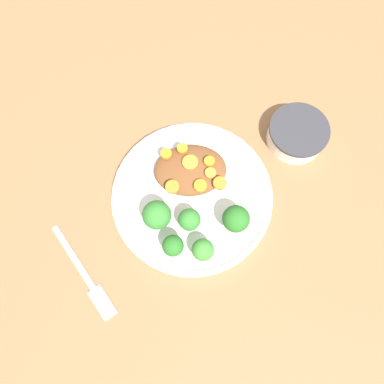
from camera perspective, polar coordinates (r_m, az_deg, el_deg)
ground_plane at (r=0.67m, az=0.00°, el=-0.90°), size 4.00×4.00×0.00m
plate at (r=0.66m, az=0.00°, el=-0.58°), size 0.28×0.28×0.02m
dip_bowl at (r=0.72m, az=15.77°, el=8.60°), size 0.11×0.11×0.04m
stew_mound at (r=0.65m, az=0.05°, el=3.40°), size 0.13×0.10×0.03m
broccoli_floret_0 at (r=0.61m, az=6.69°, el=-4.14°), size 0.04×0.04×0.06m
broccoli_floret_1 at (r=0.60m, az=-5.37°, el=-3.55°), size 0.05×0.05×0.06m
broccoli_floret_2 at (r=0.61m, az=-0.40°, el=-4.26°), size 0.04×0.04×0.05m
broccoli_floret_3 at (r=0.60m, az=-2.91°, el=-8.23°), size 0.03×0.03×0.05m
broccoli_floret_4 at (r=0.60m, az=1.66°, el=-8.82°), size 0.04×0.04×0.05m
carrot_slice_0 at (r=0.64m, az=-0.49°, el=4.50°), size 0.03×0.03×0.01m
carrot_slice_1 at (r=0.65m, az=-1.48°, el=6.63°), size 0.02×0.02×0.01m
carrot_slice_2 at (r=0.62m, az=-3.02°, el=0.78°), size 0.02×0.02×0.01m
carrot_slice_3 at (r=0.64m, az=2.65°, el=4.68°), size 0.02×0.02×0.01m
carrot_slice_4 at (r=0.63m, az=4.28°, el=1.33°), size 0.02×0.02×0.01m
carrot_slice_5 at (r=0.62m, az=1.27°, el=0.98°), size 0.02×0.02×0.00m
carrot_slice_6 at (r=0.65m, az=-3.95°, el=5.83°), size 0.02×0.02×0.01m
carrot_slice_7 at (r=0.63m, az=2.82°, el=2.92°), size 0.02×0.02×0.01m
fork at (r=0.66m, az=-15.61°, el=-12.73°), size 0.11×0.16×0.01m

